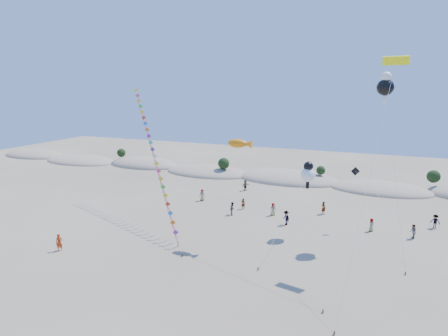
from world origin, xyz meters
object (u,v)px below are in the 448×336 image
(kite_train, at_px, (153,151))
(parafoil_kite, at_px, (395,65))
(flyer_foreground, at_px, (59,242))
(fish_kite, at_px, (240,144))

(kite_train, xyz_separation_m, parafoil_kite, (27.57, -1.82, 10.10))
(kite_train, height_order, flyer_foreground, kite_train)
(parafoil_kite, bearing_deg, flyer_foreground, -160.00)
(kite_train, bearing_deg, parafoil_kite, -3.77)
(kite_train, xyz_separation_m, fish_kite, (13.12, -3.35, 2.13))
(fish_kite, height_order, flyer_foreground, fish_kite)
(fish_kite, height_order, parafoil_kite, parafoil_kite)
(kite_train, bearing_deg, fish_kite, -14.31)
(kite_train, height_order, fish_kite, kite_train)
(parafoil_kite, bearing_deg, kite_train, 176.23)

